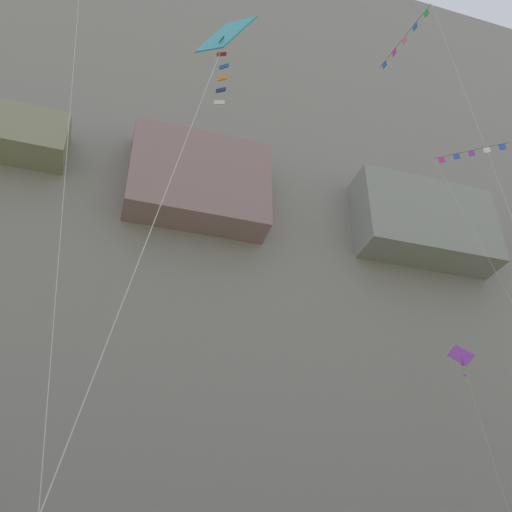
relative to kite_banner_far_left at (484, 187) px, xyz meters
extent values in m
cube|color=gray|center=(-13.96, 29.34, 12.96)|extent=(180.00, 22.30, 74.55)
cube|color=gray|center=(-13.96, 17.51, 10.31)|extent=(12.01, 4.72, 8.84)
cube|color=gray|center=(7.75, 16.79, 10.26)|extent=(13.69, 4.53, 8.15)
cylinder|color=black|center=(-0.09, 0.20, 3.03)|extent=(3.62, 2.63, 0.02)
cube|color=#CC3399|center=(-1.54, 1.24, 2.80)|extent=(0.34, 0.27, 0.42)
cube|color=blue|center=(-0.81, 0.72, 2.80)|extent=(0.34, 0.27, 0.42)
cube|color=purple|center=(-0.09, 0.20, 2.80)|extent=(0.34, 0.27, 0.42)
cube|color=white|center=(0.63, -0.33, 2.80)|extent=(0.33, 0.26, 0.42)
cube|color=blue|center=(1.35, -0.85, 2.80)|extent=(0.33, 0.26, 0.42)
cube|color=purple|center=(5.37, 12.09, -5.07)|extent=(1.60, 1.19, 1.91)
cylinder|color=black|center=(5.37, 12.09, -5.07)|extent=(0.21, 0.48, 1.54)
cube|color=purple|center=(5.38, 12.09, -5.80)|extent=(0.21, 0.13, 0.12)
cube|color=green|center=(5.41, 12.09, -6.20)|extent=(0.23, 0.07, 0.12)
cube|color=purple|center=(5.38, 12.09, -6.60)|extent=(0.23, 0.06, 0.12)
cube|color=#8CCC33|center=(5.40, 12.09, -7.01)|extent=(0.23, 0.05, 0.12)
cylinder|color=silver|center=(5.84, 11.28, -14.75)|extent=(0.97, 1.65, 18.88)
cylinder|color=silver|center=(-22.30, -9.43, -9.36)|extent=(3.40, 7.08, 29.67)
cube|color=#38B2D1|center=(-19.06, -14.02, -11.42)|extent=(1.01, 1.38, 1.59)
cylinder|color=black|center=(-19.06, -14.02, -11.42)|extent=(0.35, 0.52, 1.25)
cube|color=red|center=(-19.11, -14.02, -12.04)|extent=(0.19, 0.09, 0.10)
cube|color=blue|center=(-19.05, -14.02, -12.38)|extent=(0.17, 0.13, 0.10)
cube|color=orange|center=(-19.07, -14.02, -12.73)|extent=(0.18, 0.12, 0.10)
cube|color=navy|center=(-19.09, -14.02, -13.07)|extent=(0.18, 0.12, 0.10)
cube|color=white|center=(-19.11, -14.02, -13.42)|extent=(0.19, 0.08, 0.10)
cylinder|color=silver|center=(-20.33, -14.89, -17.91)|extent=(2.55, 1.77, 12.57)
cylinder|color=black|center=(-6.66, -4.04, 5.98)|extent=(0.67, 4.64, 0.02)
cube|color=green|center=(-6.39, -5.89, 5.76)|extent=(0.09, 0.36, 0.40)
cube|color=blue|center=(-6.53, -4.96, 5.76)|extent=(0.11, 0.36, 0.40)
cube|color=pink|center=(-6.66, -4.04, 5.76)|extent=(0.10, 0.36, 0.40)
cube|color=#CC3399|center=(-6.79, -3.11, 5.76)|extent=(0.09, 0.36, 0.40)
cube|color=blue|center=(-6.92, -2.18, 5.76)|extent=(0.08, 0.36, 0.40)
camera|label=1|loc=(-20.72, -21.60, -21.74)|focal=40.91mm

